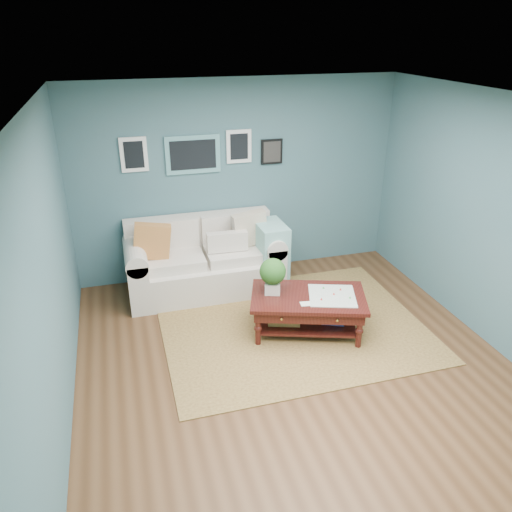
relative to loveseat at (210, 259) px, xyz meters
name	(u,v)px	position (x,y,z in m)	size (l,w,h in m)	color
room_shell	(300,250)	(0.51, -1.97, 0.92)	(5.00, 5.02, 2.70)	brown
area_rug	(292,326)	(0.74, -1.23, -0.43)	(3.05, 2.44, 0.01)	brown
loveseat	(210,259)	(0.00, 0.00, 0.00)	(2.08, 0.95, 1.07)	beige
coffee_table	(302,301)	(0.80, -1.35, -0.03)	(1.47, 1.13, 0.91)	black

